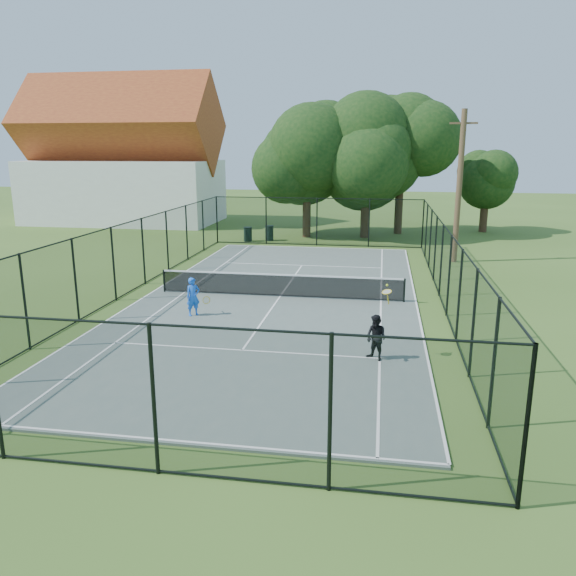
% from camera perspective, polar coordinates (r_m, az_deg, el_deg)
% --- Properties ---
extents(ground, '(120.00, 120.00, 0.00)m').
position_cam_1_polar(ground, '(23.11, -0.82, -1.02)').
color(ground, '#3A581E').
extents(tennis_court, '(11.00, 24.00, 0.06)m').
position_cam_1_polar(tennis_court, '(23.10, -0.82, -0.95)').
color(tennis_court, '#505E58').
rests_on(tennis_court, ground).
extents(tennis_net, '(10.08, 0.08, 0.95)m').
position_cam_1_polar(tennis_net, '(22.97, -0.82, 0.37)').
color(tennis_net, black).
rests_on(tennis_net, tennis_court).
extents(fence, '(13.10, 26.10, 3.00)m').
position_cam_1_polar(fence, '(22.77, -0.83, 2.63)').
color(fence, black).
rests_on(fence, ground).
extents(tree_near_left, '(6.41, 6.41, 8.36)m').
position_cam_1_polar(tree_near_left, '(38.67, 1.95, 12.76)').
color(tree_near_left, '#332114').
rests_on(tree_near_left, ground).
extents(tree_near_mid, '(6.57, 6.57, 8.59)m').
position_cam_1_polar(tree_near_mid, '(38.77, 7.99, 12.86)').
color(tree_near_mid, '#332114').
rests_on(tree_near_mid, ground).
extents(tree_near_right, '(6.40, 6.40, 8.84)m').
position_cam_1_polar(tree_near_right, '(41.03, 11.44, 13.24)').
color(tree_near_right, '#332114').
rests_on(tree_near_right, ground).
extents(tree_far_right, '(4.22, 4.22, 5.58)m').
position_cam_1_polar(tree_far_right, '(43.59, 19.50, 9.90)').
color(tree_far_right, '#332114').
rests_on(tree_far_right, ground).
extents(building, '(15.30, 8.15, 11.87)m').
position_cam_1_polar(building, '(48.72, -16.43, 12.23)').
color(building, silver).
rests_on(building, ground).
extents(trash_bin_left, '(0.58, 0.58, 0.95)m').
position_cam_1_polar(trash_bin_left, '(37.26, -4.10, 5.49)').
color(trash_bin_left, black).
rests_on(trash_bin_left, ground).
extents(trash_bin_right, '(0.58, 0.58, 1.01)m').
position_cam_1_polar(trash_bin_right, '(37.47, -1.91, 5.61)').
color(trash_bin_right, black).
rests_on(trash_bin_right, ground).
extents(utility_pole, '(1.40, 0.30, 7.95)m').
position_cam_1_polar(utility_pole, '(31.27, 16.99, 9.84)').
color(utility_pole, '#4C3823').
rests_on(utility_pole, ground).
extents(player_blue, '(0.89, 0.59, 1.41)m').
position_cam_1_polar(player_blue, '(20.65, -9.61, -0.87)').
color(player_blue, blue).
rests_on(player_blue, tennis_court).
extents(player_black, '(0.82, 0.89, 2.16)m').
position_cam_1_polar(player_black, '(16.31, 8.95, -4.99)').
color(player_black, black).
rests_on(player_black, tennis_court).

